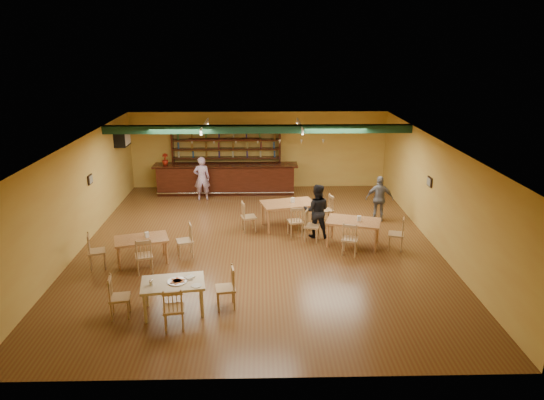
{
  "coord_description": "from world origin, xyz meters",
  "views": [
    {
      "loc": [
        0.05,
        -13.34,
        5.6
      ],
      "look_at": [
        0.39,
        0.6,
        1.15
      ],
      "focal_mm": 33.0,
      "sensor_mm": 36.0,
      "label": 1
    }
  ],
  "objects_px": {
    "dining_table_d": "(353,233)",
    "near_table": "(174,297)",
    "patron_right_a": "(317,211)",
    "patron_bar": "(202,178)",
    "bar_counter": "(226,179)",
    "dining_table_b": "(288,215)",
    "dining_table_c": "(142,250)"
  },
  "relations": [
    {
      "from": "bar_counter",
      "to": "patron_bar",
      "type": "xyz_separation_m",
      "value": [
        -0.82,
        -0.83,
        0.24
      ]
    },
    {
      "from": "dining_table_b",
      "to": "dining_table_c",
      "type": "height_order",
      "value": "dining_table_b"
    },
    {
      "from": "dining_table_b",
      "to": "near_table",
      "type": "xyz_separation_m",
      "value": [
        -2.74,
        -5.09,
        -0.05
      ]
    },
    {
      "from": "patron_right_a",
      "to": "bar_counter",
      "type": "bearing_deg",
      "value": -49.23
    },
    {
      "from": "dining_table_d",
      "to": "near_table",
      "type": "xyz_separation_m",
      "value": [
        -4.52,
        -3.62,
        -0.02
      ]
    },
    {
      "from": "bar_counter",
      "to": "patron_bar",
      "type": "height_order",
      "value": "patron_bar"
    },
    {
      "from": "dining_table_c",
      "to": "dining_table_d",
      "type": "bearing_deg",
      "value": -6.75
    },
    {
      "from": "patron_right_a",
      "to": "patron_bar",
      "type": "bearing_deg",
      "value": -36.87
    },
    {
      "from": "dining_table_d",
      "to": "patron_right_a",
      "type": "distance_m",
      "value": 1.27
    },
    {
      "from": "near_table",
      "to": "patron_bar",
      "type": "xyz_separation_m",
      "value": [
        -0.25,
        8.03,
        0.45
      ]
    },
    {
      "from": "dining_table_c",
      "to": "patron_bar",
      "type": "height_order",
      "value": "patron_bar"
    },
    {
      "from": "dining_table_c",
      "to": "patron_bar",
      "type": "relative_size",
      "value": 0.84
    },
    {
      "from": "dining_table_b",
      "to": "dining_table_c",
      "type": "bearing_deg",
      "value": -161.35
    },
    {
      "from": "dining_table_b",
      "to": "dining_table_d",
      "type": "xyz_separation_m",
      "value": [
        1.78,
        -1.47,
        -0.03
      ]
    },
    {
      "from": "patron_bar",
      "to": "patron_right_a",
      "type": "height_order",
      "value": "same"
    },
    {
      "from": "bar_counter",
      "to": "patron_right_a",
      "type": "relative_size",
      "value": 3.37
    },
    {
      "from": "patron_bar",
      "to": "dining_table_b",
      "type": "bearing_deg",
      "value": 127.09
    },
    {
      "from": "bar_counter",
      "to": "near_table",
      "type": "height_order",
      "value": "bar_counter"
    },
    {
      "from": "bar_counter",
      "to": "near_table",
      "type": "relative_size",
      "value": 4.1
    },
    {
      "from": "patron_bar",
      "to": "bar_counter",
      "type": "bearing_deg",
      "value": -143.38
    },
    {
      "from": "dining_table_d",
      "to": "patron_bar",
      "type": "height_order",
      "value": "patron_bar"
    },
    {
      "from": "dining_table_b",
      "to": "patron_right_a",
      "type": "relative_size",
      "value": 1.0
    },
    {
      "from": "bar_counter",
      "to": "dining_table_c",
      "type": "height_order",
      "value": "bar_counter"
    },
    {
      "from": "bar_counter",
      "to": "dining_table_b",
      "type": "relative_size",
      "value": 3.37
    },
    {
      "from": "dining_table_d",
      "to": "patron_bar",
      "type": "distance_m",
      "value": 6.52
    },
    {
      "from": "bar_counter",
      "to": "patron_right_a",
      "type": "bearing_deg",
      "value": -56.96
    },
    {
      "from": "dining_table_b",
      "to": "dining_table_d",
      "type": "distance_m",
      "value": 2.31
    },
    {
      "from": "dining_table_b",
      "to": "patron_right_a",
      "type": "height_order",
      "value": "patron_right_a"
    },
    {
      "from": "dining_table_d",
      "to": "dining_table_b",
      "type": "bearing_deg",
      "value": 157.51
    },
    {
      "from": "bar_counter",
      "to": "patron_right_a",
      "type": "height_order",
      "value": "patron_right_a"
    },
    {
      "from": "patron_right_a",
      "to": "dining_table_c",
      "type": "bearing_deg",
      "value": 27.29
    },
    {
      "from": "dining_table_d",
      "to": "near_table",
      "type": "relative_size",
      "value": 1.12
    }
  ]
}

